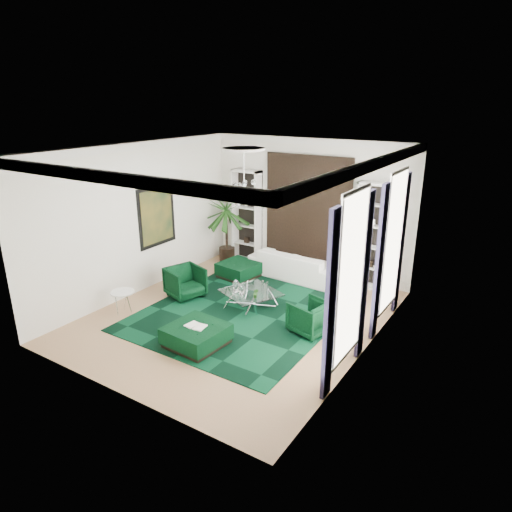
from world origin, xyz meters
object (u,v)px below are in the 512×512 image
Objects in this scene: sofa at (296,265)px; coffee_table at (251,300)px; ottoman_front at (196,336)px; palm at (226,220)px; armchair_left at (185,282)px; ottoman_side at (239,270)px; side_table at (124,302)px; armchair_right at (310,317)px.

sofa is 2.23× the size of coffee_table.
ottoman_front is 0.42× the size of palm.
sofa is 3.18m from armchair_left.
armchair_left is 1.85m from ottoman_side.
armchair_left is 1.62m from side_table.
side_table is 4.38m from palm.
sofa reaches higher than side_table.
sofa is 4.75× the size of side_table.
armchair_right is at bearing -71.61° from armchair_left.
ottoman_front is 2.41m from side_table.
coffee_table is at bearing -60.30° from armchair_left.
ottoman_front is 5.26m from palm.
armchair_right is 2.44m from ottoman_front.
ottoman_side is at bearing 35.41° from sofa.
armchair_left is 2.52m from ottoman_front.
ottoman_side is 1.81m from palm.
coffee_table is at bearing 93.21° from sofa.
side_table is at bearing -54.22° from armchair_right.
armchair_right is 3.59m from ottoman_side.
armchair_left is 1.56× the size of side_table.
armchair_left is at bearing -74.32° from armchair_right.
coffee_table is (-1.75, 0.35, -0.16)m from armchair_right.
sofa reaches higher than ottoman_side.
ottoman_side is (-1.35, -0.85, -0.16)m from sofa.
side_table reaches higher than ottoman_front.
side_table is (-2.35, -4.15, -0.12)m from sofa.
palm is (-0.70, 2.75, 0.91)m from armchair_left.
sofa is at bearing 90.65° from ottoman_front.
ottoman_side is 1.78× the size of side_table.
sofa is at bearing -130.88° from armchair_right.
armchair_left is at bearing -168.69° from coffee_table.
armchair_right is 4.37m from side_table.
ottoman_front is (0.05, -4.40, -0.16)m from sofa.
palm is at bearing 139.18° from ottoman_side.
ottoman_front is at bearing -68.48° from ottoman_side.
sofa is 3.30× the size of armchair_right.
coffee_table is 1.20× the size of ottoman_side.
palm reaches higher than ottoman_side.
palm is (-4.20, 2.75, 0.94)m from armchair_right.
sofa is at bearing -2.34° from palm.
ottoman_front is at bearing 93.86° from sofa.
armchair_right reaches higher than coffee_table.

